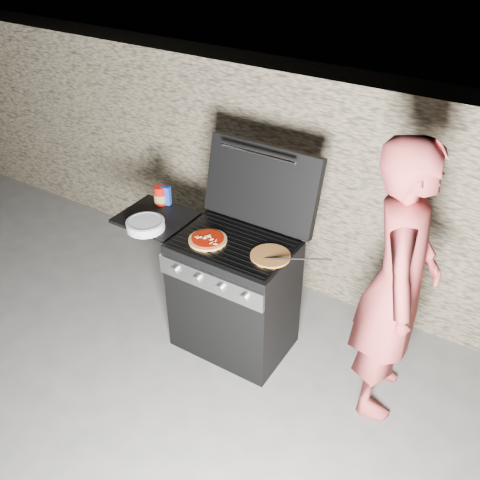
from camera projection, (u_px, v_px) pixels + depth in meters
The scene contains 10 objects.
ground at pixel (234, 341), 4.06m from camera, with size 50.00×50.00×0.00m, color #555454.
stone_wall at pixel (304, 181), 4.29m from camera, with size 8.00×0.35×1.80m, color #92815E.
gas_grill at pixel (205, 284), 3.91m from camera, with size 1.34×0.79×0.91m, color black, non-canonical shape.
pizza_topped at pixel (208, 239), 3.56m from camera, with size 0.26×0.26×0.03m, color tan, non-canonical shape.
pizza_plain at pixel (270, 256), 3.41m from camera, with size 0.26×0.26×0.01m, color gold.
sauce_jar at pixel (160, 195), 3.96m from camera, with size 0.09×0.09×0.14m, color #A71008.
blue_carton at pixel (166, 195), 3.95m from camera, with size 0.07×0.04×0.15m, color navy.
plate_stack at pixel (146, 225), 3.69m from camera, with size 0.27×0.27×0.06m, color silver.
person at pixel (397, 285), 3.14m from camera, with size 0.68×0.45×1.87m, color #B03F3E.
tongs at pixel (296, 259), 3.32m from camera, with size 0.01×0.01×0.43m, color black.
Camera 1 is at (1.59, -2.46, 2.91)m, focal length 40.00 mm.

